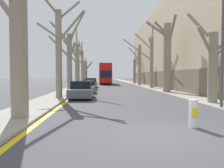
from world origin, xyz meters
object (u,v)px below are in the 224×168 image
street_tree_right_0 (213,62)px  street_tree_right_2 (151,60)px  street_tree_left_3 (76,62)px  parked_car_0 (82,90)px  lamp_post (221,28)px  street_tree_left_5 (85,71)px  parked_car_2 (89,85)px  street_tree_left_2 (69,58)px  parked_car_1 (86,87)px  street_tree_left_1 (58,48)px  parked_car_3 (91,83)px  street_tree_left_0 (17,48)px  street_tree_right_3 (139,64)px  traffic_bollard (193,113)px  street_tree_right_4 (135,69)px  double_decker_bus (105,73)px  street_tree_right_1 (167,55)px  street_tree_left_4 (82,65)px

street_tree_right_0 → street_tree_right_2: bearing=90.4°
street_tree_left_3 → parked_car_0: (2.03, -14.50, -3.17)m
street_tree_left_3 → lamp_post: street_tree_left_3 is taller
street_tree_left_5 → parked_car_2: bearing=-84.5°
street_tree_left_2 → parked_car_1: size_ratio=2.23×
street_tree_left_1 → parked_car_3: street_tree_left_1 is taller
street_tree_left_0 → street_tree_right_3: (10.45, 30.54, 1.02)m
traffic_bollard → street_tree_right_0: bearing=57.7°
street_tree_right_0 → parked_car_0: size_ratio=1.58×
street_tree_right_4 → double_decker_bus: (-6.53, 1.17, -0.81)m
street_tree_left_2 → parked_car_0: (2.01, -6.98, -3.22)m
street_tree_right_3 → street_tree_left_1: bearing=-115.1°
street_tree_right_4 → traffic_bollard: street_tree_right_4 is taller
parked_car_3 → double_decker_bus: bearing=79.9°
double_decker_bus → lamp_post: lamp_post is taller
double_decker_bus → street_tree_right_3: bearing=-56.8°
street_tree_left_2 → traffic_bollard: size_ratio=8.88×
street_tree_left_2 → street_tree_right_1: size_ratio=1.13×
double_decker_bus → street_tree_right_1: bearing=-76.8°
street_tree_left_0 → street_tree_right_3: bearing=71.1°
street_tree_left_5 → double_decker_bus: street_tree_left_5 is taller
parked_car_2 → street_tree_left_2: bearing=-114.5°
street_tree_left_4 → traffic_bollard: 33.81m
street_tree_right_4 → parked_car_3: street_tree_right_4 is taller
street_tree_left_1 → street_tree_right_0: (10.73, -3.69, -1.31)m
street_tree_right_1 → parked_car_3: 14.94m
street_tree_left_0 → double_decker_bus: bearing=83.7°
double_decker_bus → parked_car_3: (-2.55, -14.27, -1.81)m
street_tree_left_0 → parked_car_1: bearing=82.7°
street_tree_right_2 → street_tree_left_2: bearing=-150.2°
street_tree_left_5 → parked_car_1: 25.36m
street_tree_left_1 → street_tree_right_2: size_ratio=0.98×
lamp_post → street_tree_right_2: bearing=88.4°
street_tree_right_4 → parked_car_2: (-9.08, -18.39, -2.68)m
street_tree_left_3 → traffic_bollard: size_ratio=8.94×
street_tree_right_0 → parked_car_0: bearing=155.5°
street_tree_right_2 → double_decker_bus: street_tree_right_2 is taller
street_tree_left_2 → street_tree_right_4: bearing=64.1°
street_tree_left_1 → parked_car_0: size_ratio=2.14×
street_tree_right_3 → traffic_bollard: 32.51m
parked_car_1 → lamp_post: 15.11m
parked_car_3 → street_tree_left_3: bearing=-132.9°
parked_car_1 → street_tree_left_1: bearing=-106.1°
parked_car_3 → street_tree_right_3: bearing=30.5°
street_tree_left_5 → street_tree_right_4: (10.98, -1.20, 0.47)m
street_tree_left_0 → double_decker_bus: (4.42, 39.75, -0.54)m
street_tree_left_0 → street_tree_left_5: street_tree_left_0 is taller
street_tree_left_3 → street_tree_left_4: 8.06m
street_tree_left_2 → lamp_post: (10.28, -13.22, 0.64)m
street_tree_right_3 → parked_car_2: 13.87m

